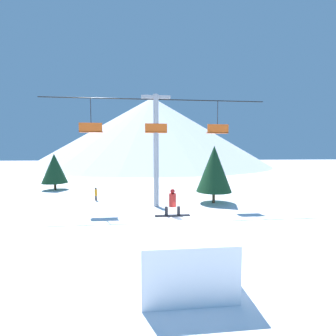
{
  "coord_description": "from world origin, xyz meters",
  "views": [
    {
      "loc": [
        -2.39,
        -8.06,
        4.64
      ],
      "look_at": [
        -1.05,
        5.35,
        3.64
      ],
      "focal_mm": 24.0,
      "sensor_mm": 36.0,
      "label": 1
    }
  ],
  "objects_px": {
    "pine_tree_near": "(214,169)",
    "distant_skier": "(96,193)",
    "snowboarder": "(173,203)",
    "snow_ramp": "(181,248)"
  },
  "relations": [
    {
      "from": "pine_tree_near",
      "to": "distant_skier",
      "type": "relative_size",
      "value": 4.19
    },
    {
      "from": "snowboarder",
      "to": "pine_tree_near",
      "type": "relative_size",
      "value": 0.3
    },
    {
      "from": "snow_ramp",
      "to": "distant_skier",
      "type": "bearing_deg",
      "value": 114.55
    },
    {
      "from": "snow_ramp",
      "to": "distant_skier",
      "type": "height_order",
      "value": "snow_ramp"
    },
    {
      "from": "snowboarder",
      "to": "distant_skier",
      "type": "relative_size",
      "value": 1.24
    },
    {
      "from": "snow_ramp",
      "to": "distant_skier",
      "type": "relative_size",
      "value": 3.43
    },
    {
      "from": "pine_tree_near",
      "to": "distant_skier",
      "type": "distance_m",
      "value": 11.25
    },
    {
      "from": "snow_ramp",
      "to": "snowboarder",
      "type": "height_order",
      "value": "snowboarder"
    },
    {
      "from": "distant_skier",
      "to": "snow_ramp",
      "type": "bearing_deg",
      "value": -65.45
    },
    {
      "from": "snow_ramp",
      "to": "pine_tree_near",
      "type": "bearing_deg",
      "value": 66.99
    }
  ]
}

